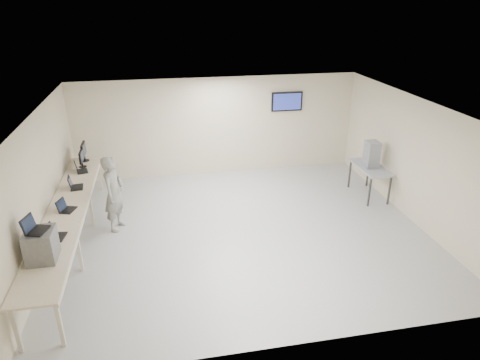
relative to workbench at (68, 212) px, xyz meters
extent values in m
cube|color=#B6B6B6|center=(3.59, 0.00, -0.83)|extent=(8.00, 7.00, 0.01)
cube|color=silver|center=(3.59, 0.00, 1.97)|extent=(8.00, 7.00, 0.01)
cube|color=beige|center=(3.59, 3.50, 0.57)|extent=(8.00, 0.01, 2.80)
cube|color=beige|center=(3.59, -3.50, 0.57)|extent=(8.00, 0.01, 2.80)
cube|color=beige|center=(-0.41, 0.00, 0.57)|extent=(0.01, 7.00, 2.80)
cube|color=beige|center=(7.59, 0.00, 0.57)|extent=(0.01, 7.00, 2.80)
cube|color=#373737|center=(5.59, 3.48, 1.22)|extent=(0.15, 0.04, 0.15)
cube|color=black|center=(5.59, 3.44, 1.22)|extent=(0.90, 0.06, 0.55)
cube|color=navy|center=(5.59, 3.40, 1.22)|extent=(0.82, 0.01, 0.47)
cube|color=beige|center=(-0.01, 0.00, 0.05)|extent=(0.75, 6.00, 0.04)
cube|color=beige|center=(0.36, 0.00, 0.02)|extent=(0.02, 6.00, 0.06)
cube|color=beige|center=(-0.31, -2.85, -0.40)|extent=(0.06, 0.06, 0.86)
cube|color=beige|center=(0.29, -2.85, -0.40)|extent=(0.06, 0.06, 0.86)
cube|color=beige|center=(-0.31, -0.90, -0.40)|extent=(0.06, 0.06, 0.86)
cube|color=beige|center=(0.29, -0.90, -0.40)|extent=(0.06, 0.06, 0.86)
cube|color=beige|center=(-0.31, 0.90, -0.40)|extent=(0.06, 0.06, 0.86)
cube|color=beige|center=(0.29, 0.90, -0.40)|extent=(0.06, 0.06, 0.86)
cube|color=beige|center=(-0.31, 2.85, -0.40)|extent=(0.06, 0.06, 0.86)
cube|color=beige|center=(0.29, 2.85, -0.40)|extent=(0.06, 0.06, 0.86)
cube|color=slate|center=(-0.06, -1.80, 0.34)|extent=(0.44, 0.51, 0.53)
cube|color=black|center=(-0.06, -1.80, 0.61)|extent=(0.34, 0.41, 0.02)
cube|color=black|center=(-0.19, -1.80, 0.75)|extent=(0.16, 0.34, 0.25)
cube|color=#141C30|center=(-0.17, -1.80, 0.75)|extent=(0.13, 0.29, 0.21)
cube|color=black|center=(0.02, -1.13, 0.08)|extent=(0.29, 0.37, 0.02)
cube|color=black|center=(-0.10, -1.13, 0.22)|extent=(0.11, 0.33, 0.24)
cube|color=#141C30|center=(-0.09, -1.13, 0.22)|extent=(0.09, 0.29, 0.20)
cube|color=black|center=(0.03, -0.08, 0.08)|extent=(0.33, 0.38, 0.02)
cube|color=black|center=(-0.08, -0.08, 0.21)|extent=(0.16, 0.31, 0.23)
cube|color=#141C30|center=(-0.07, -0.08, 0.21)|extent=(0.13, 0.27, 0.19)
cube|color=black|center=(0.04, 1.03, 0.08)|extent=(0.29, 0.38, 0.02)
cube|color=black|center=(-0.09, 1.03, 0.22)|extent=(0.10, 0.34, 0.25)
cube|color=#141C30|center=(-0.08, 1.03, 0.22)|extent=(0.08, 0.30, 0.21)
cube|color=black|center=(0.02, 2.00, 0.08)|extent=(0.32, 0.39, 0.02)
cube|color=black|center=(-0.10, 2.00, 0.22)|extent=(0.14, 0.33, 0.24)
cube|color=#141C30|center=(-0.09, 2.00, 0.22)|extent=(0.11, 0.28, 0.20)
cylinder|color=black|center=(-0.01, 2.32, 0.08)|extent=(0.19, 0.19, 0.01)
cube|color=black|center=(-0.01, 2.32, 0.16)|extent=(0.04, 0.03, 0.15)
cube|color=black|center=(-0.01, 2.32, 0.35)|extent=(0.05, 0.42, 0.28)
cube|color=#141C30|center=(0.01, 2.32, 0.35)|extent=(0.00, 0.38, 0.24)
cylinder|color=black|center=(-0.01, 2.75, 0.08)|extent=(0.22, 0.22, 0.02)
cube|color=black|center=(-0.01, 2.75, 0.18)|extent=(0.04, 0.03, 0.17)
cube|color=black|center=(-0.01, 2.75, 0.39)|extent=(0.05, 0.49, 0.32)
cube|color=#141C30|center=(0.02, 2.75, 0.39)|extent=(0.00, 0.44, 0.28)
imported|color=gray|center=(0.86, 0.64, 0.04)|extent=(0.61, 0.74, 1.73)
cube|color=#959BA4|center=(7.19, 1.15, -0.03)|extent=(0.63, 1.36, 0.04)
cube|color=#373737|center=(6.92, 0.57, -0.44)|extent=(0.04, 0.04, 0.78)
cube|color=#373737|center=(6.92, 1.73, -0.44)|extent=(0.04, 0.04, 0.78)
cube|color=#373737|center=(7.45, 0.57, -0.44)|extent=(0.04, 0.04, 0.78)
cube|color=#373737|center=(7.45, 1.73, -0.44)|extent=(0.04, 0.04, 0.78)
cube|color=#969CA6|center=(7.17, 1.15, 0.07)|extent=(0.32, 0.35, 0.17)
cube|color=#969CA6|center=(7.17, 1.15, 0.24)|extent=(0.32, 0.35, 0.17)
cube|color=#969CA6|center=(7.17, 1.15, 0.41)|extent=(0.32, 0.35, 0.17)
cube|color=#969CA6|center=(7.17, 1.15, 0.58)|extent=(0.32, 0.35, 0.17)
camera|label=1|loc=(1.95, -8.18, 4.05)|focal=32.00mm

